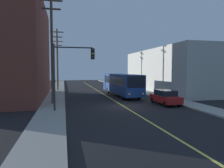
% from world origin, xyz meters
% --- Properties ---
extents(ground_plane, '(120.00, 120.00, 0.00)m').
position_xyz_m(ground_plane, '(0.00, 0.00, 0.00)').
color(ground_plane, black).
extents(sidewalk_left, '(2.50, 90.00, 0.15)m').
position_xyz_m(sidewalk_left, '(-7.25, 10.00, 0.07)').
color(sidewalk_left, gray).
rests_on(sidewalk_left, ground).
extents(sidewalk_right, '(2.50, 90.00, 0.15)m').
position_xyz_m(sidewalk_right, '(7.25, 10.00, 0.07)').
color(sidewalk_right, gray).
rests_on(sidewalk_right, ground).
extents(lane_stripe_center, '(0.16, 60.00, 0.01)m').
position_xyz_m(lane_stripe_center, '(0.00, 15.00, 0.01)').
color(lane_stripe_center, '#D8CC4C').
rests_on(lane_stripe_center, ground).
extents(building_left_brick, '(10.00, 18.37, 12.70)m').
position_xyz_m(building_left_brick, '(-13.49, 8.49, 6.35)').
color(building_left_brick, brown).
rests_on(building_left_brick, ground).
extents(building_right_warehouse, '(12.00, 24.45, 7.43)m').
position_xyz_m(building_right_warehouse, '(14.49, 14.02, 3.72)').
color(building_right_warehouse, '#B2B2A8').
rests_on(building_right_warehouse, ground).
extents(city_bus, '(3.13, 12.25, 3.20)m').
position_xyz_m(city_bus, '(2.20, 8.99, 1.82)').
color(city_bus, navy).
rests_on(city_bus, ground).
extents(parked_car_red, '(1.88, 4.43, 1.62)m').
position_xyz_m(parked_car_red, '(4.78, -0.08, 0.84)').
color(parked_car_red, maroon).
rests_on(parked_car_red, ground).
extents(utility_pole_near, '(2.40, 0.28, 11.70)m').
position_xyz_m(utility_pole_near, '(-7.30, 2.67, 6.53)').
color(utility_pole_near, brown).
rests_on(utility_pole_near, sidewalk_left).
extents(utility_pole_mid, '(2.40, 0.28, 11.22)m').
position_xyz_m(utility_pole_mid, '(-7.22, 19.30, 6.28)').
color(utility_pole_mid, brown).
rests_on(utility_pole_mid, sidewalk_left).
extents(utility_pole_far, '(2.40, 0.28, 10.72)m').
position_xyz_m(utility_pole_far, '(-7.39, 28.57, 6.03)').
color(utility_pole_far, brown).
rests_on(utility_pole_far, sidewalk_left).
extents(traffic_signal_left_corner, '(3.75, 0.48, 6.00)m').
position_xyz_m(traffic_signal_left_corner, '(-5.41, -1.74, 4.30)').
color(traffic_signal_left_corner, '#2D2D33').
rests_on(traffic_signal_left_corner, sidewalk_left).
extents(fire_hydrant, '(0.44, 0.26, 0.84)m').
position_xyz_m(fire_hydrant, '(6.85, 6.53, 0.58)').
color(fire_hydrant, red).
rests_on(fire_hydrant, sidewalk_right).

